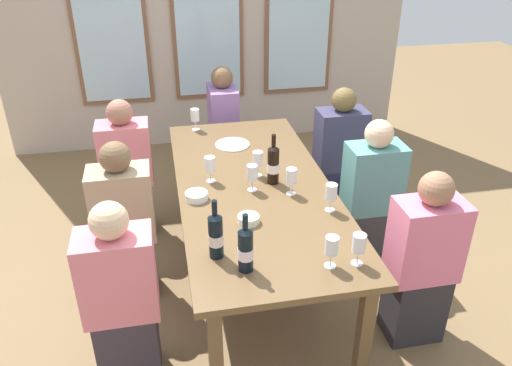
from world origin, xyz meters
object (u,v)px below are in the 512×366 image
white_plate_0 (232,145)px  wine_glass_0 (210,165)px  tasting_bowl_1 (197,196)px  wine_glass_3 (359,244)px  wine_glass_2 (291,177)px  tasting_bowl_0 (249,219)px  wine_glass_1 (252,174)px  wine_bottle_0 (216,235)px  seated_person_5 (422,264)px  wine_glass_5 (258,160)px  seated_person_6 (224,130)px  wine_glass_6 (195,115)px  seated_person_2 (125,226)px  dining_table (254,195)px  wine_bottle_1 (273,164)px  seated_person_3 (371,199)px  seated_person_1 (339,158)px  wine_bottle_2 (246,249)px  seated_person_4 (122,300)px  seated_person_0 (128,173)px  wine_glass_7 (332,247)px  wine_glass_4 (331,193)px

white_plate_0 → wine_glass_0: (-0.23, -0.53, 0.11)m
tasting_bowl_1 → wine_glass_3: wine_glass_3 is taller
tasting_bowl_1 → wine_glass_2: wine_glass_2 is taller
tasting_bowl_0 → wine_glass_3: 0.67m
white_plate_0 → wine_glass_1: wine_glass_1 is taller
wine_bottle_0 → seated_person_5: bearing=-0.9°
wine_glass_5 → seated_person_6: seated_person_6 is taller
wine_glass_5 → wine_glass_6: size_ratio=1.00×
seated_person_2 → wine_bottle_0: bearing=-54.5°
tasting_bowl_1 → seated_person_6: (0.38, 1.54, -0.24)m
dining_table → wine_bottle_1: wine_bottle_1 is taller
wine_glass_0 → seated_person_3: bearing=-4.1°
seated_person_1 → seated_person_2: bearing=-157.7°
wine_bottle_2 → seated_person_4: size_ratio=0.29×
dining_table → tasting_bowl_0: tasting_bowl_0 is taller
wine_glass_3 → wine_glass_5: (-0.30, 1.02, -0.00)m
wine_glass_3 → seated_person_0: 2.06m
seated_person_1 → seated_person_4: 2.17m
wine_glass_3 → wine_glass_7: 0.14m
wine_glass_1 → wine_glass_6: size_ratio=1.00×
wine_bottle_1 → wine_glass_4: 0.47m
wine_glass_2 → wine_glass_1: bearing=157.8°
wine_glass_2 → wine_glass_0: bearing=151.0°
tasting_bowl_0 → wine_glass_6: (-0.17, 1.41, 0.10)m
white_plate_0 → wine_glass_6: 0.44m
white_plate_0 → wine_bottle_1: wine_bottle_1 is taller
wine_glass_0 → seated_person_4: bearing=-125.4°
seated_person_3 → seated_person_5: size_ratio=1.00×
wine_glass_4 → seated_person_2: seated_person_2 is taller
seated_person_0 → seated_person_4: size_ratio=1.00×
seated_person_4 → wine_glass_2: bearing=27.5°
wine_glass_7 → wine_glass_4: bearing=71.6°
tasting_bowl_1 → wine_glass_1: 0.37m
wine_bottle_1 → seated_person_1: bearing=43.9°
wine_glass_4 → wine_glass_6: same height
wine_bottle_2 → wine_glass_6: 1.82m
dining_table → wine_bottle_0: wine_bottle_0 is taller
tasting_bowl_1 → seated_person_4: seated_person_4 is taller
wine_bottle_0 → seated_person_0: bearing=109.1°
wine_glass_4 → seated_person_1: 1.22m
wine_glass_0 → wine_glass_3: (0.62, -1.00, 0.00)m
wine_bottle_2 → seated_person_4: bearing=167.3°
wine_bottle_2 → wine_glass_0: bearing=93.7°
wine_glass_1 → wine_bottle_0: bearing=-115.9°
dining_table → tasting_bowl_1: size_ratio=15.71×
seated_person_5 → wine_glass_2: bearing=138.4°
wine_glass_6 → wine_glass_5: bearing=-69.1°
tasting_bowl_0 → seated_person_1: (0.95, 1.11, -0.24)m
wine_bottle_1 → wine_glass_3: wine_bottle_1 is taller
seated_person_5 → wine_glass_1: bearing=142.7°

